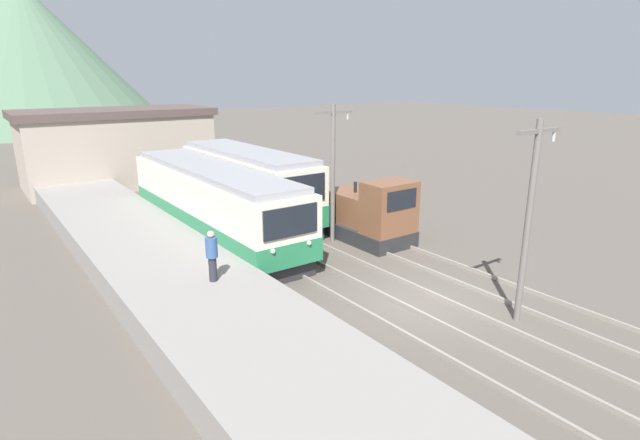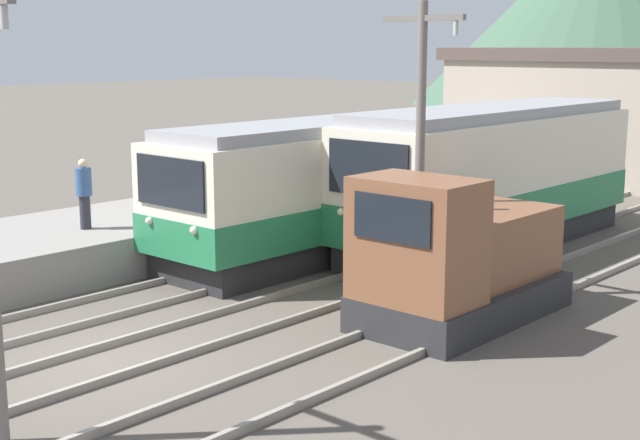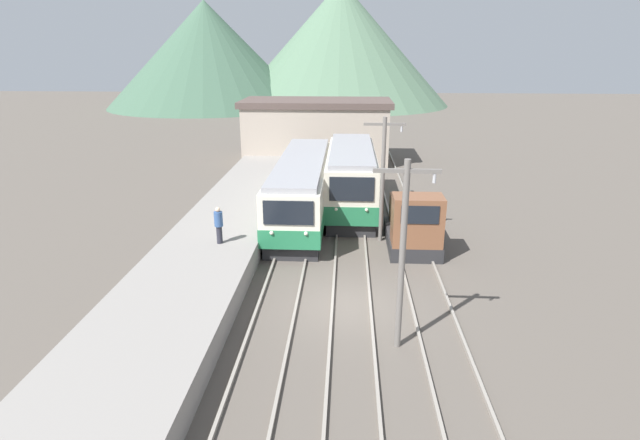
{
  "view_description": "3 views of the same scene",
  "coord_description": "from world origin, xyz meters",
  "px_view_note": "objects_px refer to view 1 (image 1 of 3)",
  "views": [
    {
      "loc": [
        -11.66,
        -10.59,
        7.39
      ],
      "look_at": [
        -0.1,
        5.43,
        1.69
      ],
      "focal_mm": 28.0,
      "sensor_mm": 36.0,
      "label": 1
    },
    {
      "loc": [
        12.58,
        -8.2,
        5.36
      ],
      "look_at": [
        -0.12,
        5.83,
        1.64
      ],
      "focal_mm": 50.0,
      "sensor_mm": 36.0,
      "label": 2
    },
    {
      "loc": [
        -0.06,
        -17.0,
        9.24
      ],
      "look_at": [
        -1.28,
        5.16,
        1.65
      ],
      "focal_mm": 28.0,
      "sensor_mm": 36.0,
      "label": 3
    }
  ],
  "objects_px": {
    "commuter_train_left": "(213,206)",
    "catenary_mast_mid": "(333,168)",
    "commuter_train_center": "(248,188)",
    "shunting_locomotive": "(369,215)",
    "person_on_platform": "(212,254)",
    "catenary_mast_near": "(529,215)"
  },
  "relations": [
    {
      "from": "commuter_train_left",
      "to": "person_on_platform",
      "type": "distance_m",
      "value": 7.53
    },
    {
      "from": "person_on_platform",
      "to": "commuter_train_center",
      "type": "bearing_deg",
      "value": 55.98
    },
    {
      "from": "commuter_train_left",
      "to": "person_on_platform",
      "type": "relative_size",
      "value": 7.98
    },
    {
      "from": "commuter_train_left",
      "to": "person_on_platform",
      "type": "bearing_deg",
      "value": -114.3
    },
    {
      "from": "commuter_train_left",
      "to": "catenary_mast_mid",
      "type": "relative_size",
      "value": 2.16
    },
    {
      "from": "commuter_train_left",
      "to": "commuter_train_center",
      "type": "height_order",
      "value": "commuter_train_center"
    },
    {
      "from": "catenary_mast_mid",
      "to": "person_on_platform",
      "type": "height_order",
      "value": "catenary_mast_mid"
    },
    {
      "from": "commuter_train_center",
      "to": "catenary_mast_near",
      "type": "height_order",
      "value": "catenary_mast_near"
    },
    {
      "from": "commuter_train_center",
      "to": "shunting_locomotive",
      "type": "distance_m",
      "value": 6.89
    },
    {
      "from": "shunting_locomotive",
      "to": "person_on_platform",
      "type": "height_order",
      "value": "shunting_locomotive"
    },
    {
      "from": "commuter_train_center",
      "to": "shunting_locomotive",
      "type": "relative_size",
      "value": 2.25
    },
    {
      "from": "commuter_train_left",
      "to": "commuter_train_center",
      "type": "relative_size",
      "value": 1.27
    },
    {
      "from": "commuter_train_center",
      "to": "commuter_train_left",
      "type": "bearing_deg",
      "value": -146.15
    },
    {
      "from": "commuter_train_center",
      "to": "catenary_mast_near",
      "type": "bearing_deg",
      "value": -84.25
    },
    {
      "from": "catenary_mast_near",
      "to": "commuter_train_center",
      "type": "bearing_deg",
      "value": 95.75
    },
    {
      "from": "commuter_train_center",
      "to": "person_on_platform",
      "type": "distance_m",
      "value": 10.54
    },
    {
      "from": "catenary_mast_near",
      "to": "person_on_platform",
      "type": "height_order",
      "value": "catenary_mast_near"
    },
    {
      "from": "catenary_mast_near",
      "to": "catenary_mast_mid",
      "type": "xyz_separation_m",
      "value": [
        0.0,
        9.61,
        0.0
      ]
    },
    {
      "from": "shunting_locomotive",
      "to": "catenary_mast_mid",
      "type": "bearing_deg",
      "value": 151.63
    },
    {
      "from": "commuter_train_left",
      "to": "commuter_train_center",
      "type": "xyz_separation_m",
      "value": [
        2.8,
        1.88,
        0.13
      ]
    },
    {
      "from": "commuter_train_left",
      "to": "catenary_mast_mid",
      "type": "xyz_separation_m",
      "value": [
        4.31,
        -3.5,
        1.81
      ]
    },
    {
      "from": "commuter_train_left",
      "to": "catenary_mast_near",
      "type": "relative_size",
      "value": 2.16
    }
  ]
}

